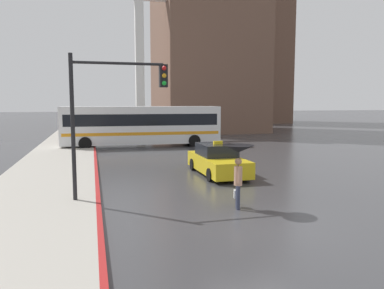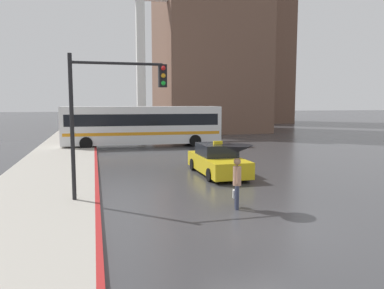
{
  "view_description": "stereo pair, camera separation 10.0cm",
  "coord_description": "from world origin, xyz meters",
  "px_view_note": "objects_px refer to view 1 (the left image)",
  "views": [
    {
      "loc": [
        -4.38,
        -9.6,
        3.47
      ],
      "look_at": [
        0.44,
        8.46,
        1.4
      ],
      "focal_mm": 35.0,
      "sensor_mm": 36.0,
      "label": 1
    },
    {
      "loc": [
        -4.29,
        -9.63,
        3.47
      ],
      "look_at": [
        0.44,
        8.46,
        1.4
      ],
      "focal_mm": 35.0,
      "sensor_mm": 36.0,
      "label": 2
    }
  ],
  "objects_px": {
    "city_bus": "(142,124)",
    "traffic_light": "(113,100)",
    "pedestrian_with_umbrella": "(238,157)",
    "taxi": "(217,161)",
    "monument_cross": "(139,25)"
  },
  "relations": [
    {
      "from": "city_bus",
      "to": "traffic_light",
      "type": "bearing_deg",
      "value": 170.97
    },
    {
      "from": "pedestrian_with_umbrella",
      "to": "city_bus",
      "type": "bearing_deg",
      "value": 16.82
    },
    {
      "from": "taxi",
      "to": "city_bus",
      "type": "height_order",
      "value": "city_bus"
    },
    {
      "from": "taxi",
      "to": "pedestrian_with_umbrella",
      "type": "relative_size",
      "value": 2.25
    },
    {
      "from": "pedestrian_with_umbrella",
      "to": "monument_cross",
      "type": "bearing_deg",
      "value": 13.52
    },
    {
      "from": "taxi",
      "to": "monument_cross",
      "type": "bearing_deg",
      "value": -88.31
    },
    {
      "from": "taxi",
      "to": "pedestrian_with_umbrella",
      "type": "xyz_separation_m",
      "value": [
        -1.29,
        -5.88,
        1.05
      ]
    },
    {
      "from": "city_bus",
      "to": "taxi",
      "type": "bearing_deg",
      "value": -169.62
    },
    {
      "from": "pedestrian_with_umbrella",
      "to": "traffic_light",
      "type": "xyz_separation_m",
      "value": [
        -3.83,
        2.03,
        1.84
      ]
    },
    {
      "from": "taxi",
      "to": "monument_cross",
      "type": "height_order",
      "value": "monument_cross"
    },
    {
      "from": "pedestrian_with_umbrella",
      "to": "monument_cross",
      "type": "relative_size",
      "value": 0.1
    },
    {
      "from": "city_bus",
      "to": "monument_cross",
      "type": "xyz_separation_m",
      "value": [
        1.3,
        11.24,
        9.97
      ]
    },
    {
      "from": "pedestrian_with_umbrella",
      "to": "traffic_light",
      "type": "distance_m",
      "value": 4.72
    },
    {
      "from": "monument_cross",
      "to": "traffic_light",
      "type": "bearing_deg",
      "value": -98.97
    },
    {
      "from": "taxi",
      "to": "traffic_light",
      "type": "height_order",
      "value": "traffic_light"
    }
  ]
}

